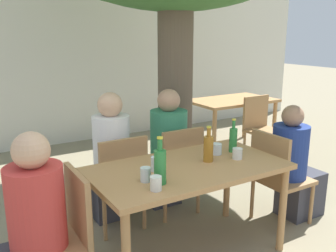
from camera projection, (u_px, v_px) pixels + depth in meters
cafe_building_wall at (55, 55)px, 5.72m from camera, size 10.00×0.08×2.80m
dining_table_front at (188, 176)px, 2.88m from camera, size 1.50×0.81×0.76m
dining_table_back at (232, 106)px, 5.67m from camera, size 1.28×0.78×0.76m
patio_chair_0 at (63, 231)px, 2.43m from camera, size 0.44×0.44×0.89m
patio_chair_1 at (277, 173)px, 3.42m from camera, size 0.44×0.44×0.89m
patio_chair_2 at (119, 178)px, 3.30m from camera, size 0.44×0.44×0.89m
patio_chair_3 at (177, 166)px, 3.60m from camera, size 0.44×0.44×0.89m
patio_chair_4 at (261, 125)px, 5.19m from camera, size 0.44×0.44×0.89m
person_seated_0 at (25, 236)px, 2.31m from camera, size 0.58×0.35×1.19m
person_seated_1 at (295, 169)px, 3.54m from camera, size 0.56×0.33×1.12m
person_seated_2 at (109, 164)px, 3.47m from camera, size 0.33×0.57×1.24m
person_seated_3 at (165, 154)px, 3.78m from camera, size 0.36×0.58×1.23m
green_bottle_0 at (233, 139)px, 3.17m from camera, size 0.07×0.07×0.29m
amber_bottle_1 at (208, 148)px, 2.93m from camera, size 0.08×0.08×0.29m
green_bottle_2 at (160, 166)px, 2.50m from camera, size 0.08×0.08×0.33m
drinking_glass_0 at (217, 149)px, 3.12m from camera, size 0.08×0.08×0.09m
drinking_glass_1 at (156, 164)px, 2.74m from camera, size 0.07×0.07×0.11m
drinking_glass_2 at (237, 154)px, 3.01m from camera, size 0.08×0.08×0.09m
drinking_glass_3 at (156, 183)px, 2.41m from camera, size 0.08×0.08×0.10m
drinking_glass_4 at (146, 174)px, 2.55m from camera, size 0.07×0.07×0.10m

